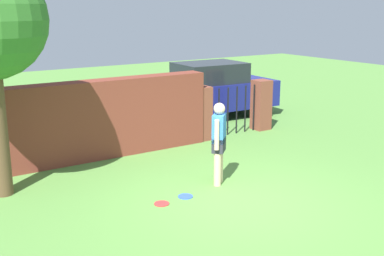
{
  "coord_description": "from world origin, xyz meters",
  "views": [
    {
      "loc": [
        -5.16,
        -6.39,
        3.43
      ],
      "look_at": [
        0.15,
        1.69,
        1.0
      ],
      "focal_mm": 45.99,
      "sensor_mm": 36.0,
      "label": 1
    }
  ],
  "objects": [
    {
      "name": "car",
      "position": [
        3.52,
        5.82,
        0.86
      ],
      "size": [
        4.28,
        2.08,
        1.72
      ],
      "rotation": [
        0.0,
        0.0,
        3.09
      ],
      "color": "navy",
      "rests_on": "ground"
    },
    {
      "name": "frisbee_red",
      "position": [
        -1.15,
        0.68,
        0.01
      ],
      "size": [
        0.27,
        0.27,
        0.02
      ],
      "primitive_type": "cylinder",
      "color": "red",
      "rests_on": "ground"
    },
    {
      "name": "frisbee_blue",
      "position": [
        -0.62,
        0.74,
        0.01
      ],
      "size": [
        0.27,
        0.27,
        0.02
      ],
      "primitive_type": "cylinder",
      "color": "blue",
      "rests_on": "ground"
    },
    {
      "name": "brick_wall",
      "position": [
        -1.5,
        3.85,
        0.9
      ],
      "size": [
        6.51,
        0.5,
        1.8
      ],
      "primitive_type": "cube",
      "color": "brown",
      "rests_on": "ground"
    },
    {
      "name": "ground_plane",
      "position": [
        0.0,
        0.0,
        0.0
      ],
      "size": [
        40.0,
        40.0,
        0.0
      ],
      "primitive_type": "plane",
      "color": "#568C3D"
    },
    {
      "name": "fence_gate",
      "position": [
        2.88,
        3.85,
        0.7
      ],
      "size": [
        2.49,
        0.44,
        1.4
      ],
      "color": "brown",
      "rests_on": "ground"
    },
    {
      "name": "person",
      "position": [
        0.3,
        0.97,
        0.9
      ],
      "size": [
        0.42,
        0.41,
        1.62
      ],
      "rotation": [
        0.0,
        0.0,
        -2.39
      ],
      "color": "beige",
      "rests_on": "ground"
    }
  ]
}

